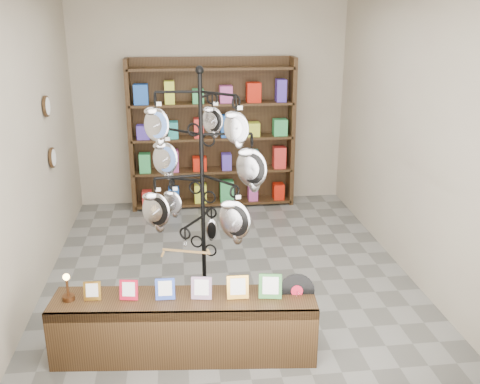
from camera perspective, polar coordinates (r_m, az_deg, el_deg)
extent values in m
plane|color=slate|center=(6.13, -1.25, -8.59)|extent=(5.00, 5.00, 0.00)
plane|color=#ABA289|center=(8.05, -3.12, 9.30)|extent=(4.00, 0.00, 4.00)
plane|color=#ABA289|center=(3.25, 2.97, -5.15)|extent=(4.00, 0.00, 4.00)
plane|color=#ABA289|center=(5.77, -21.58, 4.25)|extent=(0.00, 5.00, 5.00)
plane|color=#ABA289|center=(6.13, 17.69, 5.45)|extent=(0.00, 5.00, 5.00)
cylinder|color=black|center=(5.52, -3.74, -11.79)|extent=(0.63, 0.63, 0.03)
cylinder|color=black|center=(5.04, -4.01, -0.58)|extent=(0.05, 0.05, 2.31)
sphere|color=black|center=(4.78, -4.34, 12.85)|extent=(0.08, 0.08, 0.08)
ellipsoid|color=silver|center=(5.40, -3.05, -4.05)|extent=(0.13, 0.08, 0.24)
cube|color=#AA8547|center=(4.93, -5.81, -6.30)|extent=(0.42, 0.15, 0.04)
cube|color=black|center=(4.71, -5.91, -14.08)|extent=(2.24, 0.67, 0.54)
cube|color=gold|center=(4.65, -15.48, -10.13)|extent=(0.14, 0.06, 0.16)
cube|color=#B80E27|center=(4.59, -11.78, -10.19)|extent=(0.15, 0.07, 0.17)
cube|color=#263FA5|center=(4.54, -7.99, -10.21)|extent=(0.17, 0.07, 0.18)
cube|color=#E54C33|center=(4.51, -4.13, -10.18)|extent=(0.18, 0.07, 0.19)
cube|color=gold|center=(4.50, -0.24, -10.11)|extent=(0.19, 0.08, 0.20)
cube|color=#337233|center=(4.51, 3.25, -10.00)|extent=(0.20, 0.08, 0.21)
cylinder|color=black|center=(4.62, 6.09, -10.45)|extent=(0.31, 0.10, 0.30)
cylinder|color=#B80E27|center=(4.61, 6.10, -10.47)|extent=(0.10, 0.04, 0.10)
cylinder|color=#4F2D16|center=(4.73, -17.82, -10.67)|extent=(0.10, 0.10, 0.04)
cylinder|color=#4F2D16|center=(4.69, -17.93, -9.71)|extent=(0.02, 0.02, 0.14)
sphere|color=#FFBF59|center=(4.65, -18.05, -8.62)|extent=(0.06, 0.06, 0.06)
cube|color=black|center=(8.07, -3.04, 6.43)|extent=(2.40, 0.04, 2.20)
cube|color=black|center=(7.92, -11.55, 5.85)|extent=(0.06, 0.36, 2.20)
cube|color=black|center=(8.08, 5.47, 6.38)|extent=(0.06, 0.36, 2.20)
cube|color=black|center=(8.20, -2.84, -0.99)|extent=(2.36, 0.36, 0.04)
cube|color=black|center=(8.05, -2.90, 2.36)|extent=(2.36, 0.36, 0.03)
cube|color=black|center=(7.92, -2.96, 5.83)|extent=(2.36, 0.36, 0.04)
cube|color=black|center=(7.83, -3.02, 9.40)|extent=(2.36, 0.36, 0.04)
cube|color=black|center=(7.76, -3.08, 13.05)|extent=(2.36, 0.36, 0.04)
cylinder|color=black|center=(6.47, -19.96, 8.60)|extent=(0.03, 0.24, 0.24)
cylinder|color=black|center=(6.59, -19.39, 3.47)|extent=(0.03, 0.24, 0.24)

